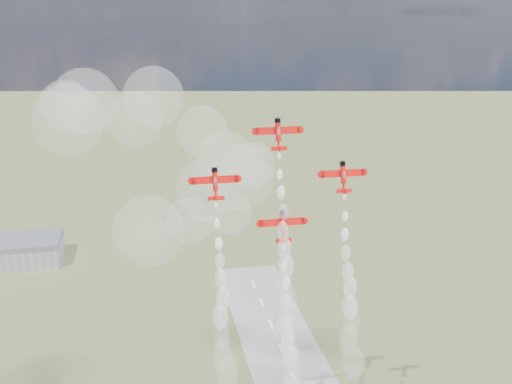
{
  "coord_description": "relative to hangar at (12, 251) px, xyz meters",
  "views": [
    {
      "loc": [
        -49.14,
        -131.36,
        127.15
      ],
      "look_at": [
        -23.09,
        3.73,
        85.64
      ],
      "focal_mm": 42.0,
      "sensor_mm": 36.0,
      "label": 1
    }
  ],
  "objects": [
    {
      "name": "smoke_trail_right",
      "position": [
        118.89,
        -186.09,
        45.99
      ],
      "size": [
        5.67,
        14.22,
        42.57
      ],
      "color": "white",
      "rests_on": "plane_right"
    },
    {
      "name": "smoke_trail_lead",
      "position": [
        102.79,
        -183.15,
        56.76
      ],
      "size": [
        5.67,
        13.28,
        41.9
      ],
      "color": "white",
      "rests_on": "plane_lead"
    },
    {
      "name": "plane_left",
      "position": [
        87.09,
        -176.33,
        81.94
      ],
      "size": [
        11.05,
        4.29,
        7.74
      ],
      "rotation": [
        1.3,
        0.0,
        0.0
      ],
      "color": "red",
      "rests_on": "ground"
    },
    {
      "name": "smoke_trail_left",
      "position": [
        87.05,
        -186.17,
        46.22
      ],
      "size": [
        5.88,
        14.33,
        41.74
      ],
      "color": "white",
      "rests_on": "plane_left"
    },
    {
      "name": "drifted_smoke_cloud",
      "position": [
        75.95,
        -154.18,
        83.59
      ],
      "size": [
        65.99,
        39.28,
        50.62
      ],
      "color": "white",
      "rests_on": "ground"
    },
    {
      "name": "plane_right",
      "position": [
        118.73,
        -176.33,
        81.94
      ],
      "size": [
        11.05,
        4.29,
        7.74
      ],
      "rotation": [
        1.3,
        0.0,
        0.0
      ],
      "color": "red",
      "rests_on": "ground"
    },
    {
      "name": "plane_slot",
      "position": [
        102.91,
        -179.25,
        71.25
      ],
      "size": [
        11.05,
        4.29,
        7.74
      ],
      "rotation": [
        1.3,
        0.0,
        0.0
      ],
      "color": "red",
      "rests_on": "ground"
    },
    {
      "name": "plane_lead",
      "position": [
        102.91,
        -173.41,
        92.62
      ],
      "size": [
        11.05,
        4.29,
        7.74
      ],
      "rotation": [
        1.3,
        0.0,
        0.0
      ],
      "color": "red",
      "rests_on": "ground"
    },
    {
      "name": "smoke_trail_slot",
      "position": [
        102.94,
        -189.02,
        35.52
      ],
      "size": [
        5.36,
        14.08,
        41.3
      ],
      "color": "white",
      "rests_on": "plane_slot"
    },
    {
      "name": "hangar",
      "position": [
        0.0,
        0.0,
        0.0
      ],
      "size": [
        50.0,
        28.0,
        13.0
      ],
      "color": "gray",
      "rests_on": "ground"
    }
  ]
}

